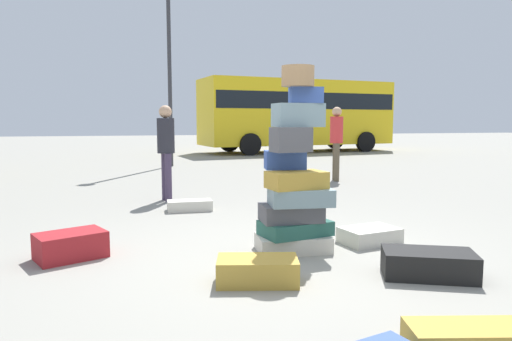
% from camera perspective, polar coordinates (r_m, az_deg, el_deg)
% --- Properties ---
extents(ground_plane, '(80.00, 80.00, 0.00)m').
position_cam_1_polar(ground_plane, '(4.84, 3.14, -10.70)').
color(ground_plane, gray).
extents(suitcase_tower, '(0.82, 0.68, 1.98)m').
position_cam_1_polar(suitcase_tower, '(4.94, 4.85, -1.52)').
color(suitcase_tower, beige).
rests_on(suitcase_tower, ground).
extents(suitcase_tan_white_trunk, '(0.78, 0.46, 0.18)m').
position_cam_1_polar(suitcase_tan_white_trunk, '(3.22, 24.83, -18.56)').
color(suitcase_tan_white_trunk, '#B28C33').
rests_on(suitcase_tan_white_trunk, ground).
extents(suitcase_cream_behind_tower, '(0.70, 0.34, 0.16)m').
position_cam_1_polar(suitcase_cream_behind_tower, '(7.31, -8.21, -4.30)').
color(suitcase_cream_behind_tower, beige).
rests_on(suitcase_cream_behind_tower, ground).
extents(suitcase_maroon_left_side, '(0.77, 0.67, 0.27)m').
position_cam_1_polar(suitcase_maroon_left_side, '(5.14, -21.97, -8.59)').
color(suitcase_maroon_left_side, maroon).
rests_on(suitcase_maroon_left_side, ground).
extents(suitcase_tan_upright_blue, '(0.77, 0.53, 0.22)m').
position_cam_1_polar(suitcase_tan_upright_blue, '(4.09, 0.18, -12.30)').
color(suitcase_tan_upright_blue, '#B28C33').
rests_on(suitcase_tan_upright_blue, ground).
extents(suitcase_cream_foreground_near, '(0.71, 0.55, 0.18)m').
position_cam_1_polar(suitcase_cream_foreground_near, '(5.51, 13.88, -7.82)').
color(suitcase_cream_foreground_near, beige).
rests_on(suitcase_cream_foreground_near, ground).
extents(suitcase_black_foreground_far, '(0.90, 0.70, 0.24)m').
position_cam_1_polar(suitcase_black_foreground_far, '(4.51, 20.58, -10.79)').
color(suitcase_black_foreground_far, black).
rests_on(suitcase_black_foreground_far, ground).
extents(person_bearded_onlooker, '(0.30, 0.34, 1.67)m').
position_cam_1_polar(person_bearded_onlooker, '(8.15, -11.09, 3.22)').
color(person_bearded_onlooker, '#3F334C').
rests_on(person_bearded_onlooker, ground).
extents(person_tourist_with_camera, '(0.30, 0.33, 1.72)m').
position_cam_1_polar(person_tourist_with_camera, '(10.87, 9.93, 4.15)').
color(person_tourist_with_camera, brown).
rests_on(person_tourist_with_camera, ground).
extents(parked_bus, '(8.94, 3.78, 3.15)m').
position_cam_1_polar(parked_bus, '(20.88, 5.16, 7.36)').
color(parked_bus, yellow).
rests_on(parked_bus, ground).
extents(lamp_post, '(0.36, 0.36, 6.70)m').
position_cam_1_polar(lamp_post, '(14.65, -10.77, 17.56)').
color(lamp_post, '#333338').
rests_on(lamp_post, ground).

